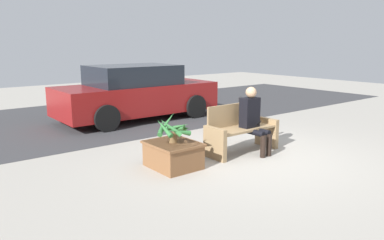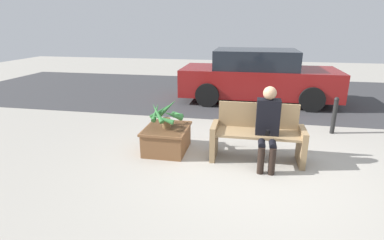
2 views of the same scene
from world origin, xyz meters
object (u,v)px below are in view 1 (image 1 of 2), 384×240
Objects in this scene: person_seated at (253,117)px; bollard_post at (240,111)px; planter_box at (173,154)px; potted_plant at (173,129)px; parked_car at (136,93)px; bench at (240,130)px.

person_seated reaches higher than bollard_post.
person_seated is at bearing -7.47° from planter_box.
person_seated reaches higher than planter_box.
potted_plant is 4.38m from parked_car.
bench is 0.34× the size of parked_car.
bollard_post is (1.45, 1.76, -0.31)m from person_seated.
bollard_post is at bearing 50.50° from person_seated.
potted_plant is (-1.72, 0.22, -0.03)m from person_seated.
potted_plant is at bearing -154.07° from bollard_post.
potted_plant is (0.00, -0.01, 0.45)m from planter_box.
bench is 4.11m from parked_car.
person_seated is (0.14, -0.18, 0.28)m from bench.
planter_box is at bearing -111.91° from parked_car.
person_seated is at bearing -129.50° from bollard_post.
person_seated is 2.30m from bollard_post.
parked_car reaches higher than planter_box.
person_seated is 0.29× the size of parked_car.
planter_box is 1.39× the size of potted_plant.
person_seated reaches higher than bench.
parked_car is (1.63, 4.06, 0.06)m from potted_plant.
person_seated is at bearing -88.69° from parked_car.
bench is at bearing 127.99° from person_seated.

